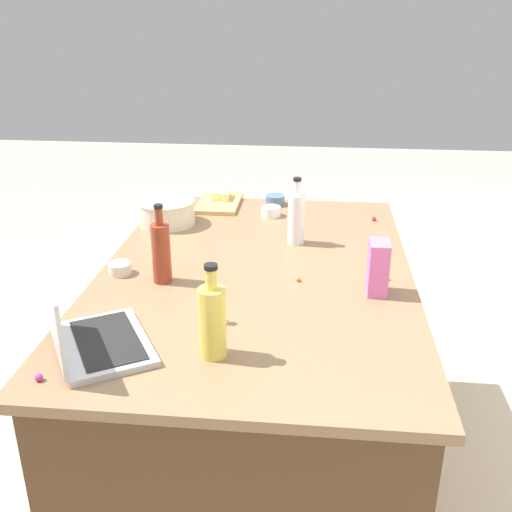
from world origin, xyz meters
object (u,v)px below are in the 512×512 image
(ramekin_wide, at_px, (271,211))
(cutting_board, at_px, (219,203))
(mixing_bowl_large, at_px, (167,211))
(bottle_oil, at_px, (212,320))
(laptop, at_px, (88,335))
(butter_stick_left, at_px, (216,194))
(candy_bag, at_px, (378,268))
(ramekin_small, at_px, (275,200))
(bottle_soy, at_px, (161,251))
(bottle_vinegar, at_px, (296,217))
(kitchen_timer, at_px, (215,311))
(ramekin_medium, at_px, (120,268))
(butter_stick_right, at_px, (225,195))

(ramekin_wide, bearing_deg, cutting_board, -118.75)
(mixing_bowl_large, xyz_separation_m, bottle_oil, (0.97, 0.36, 0.05))
(laptop, height_order, butter_stick_left, laptop)
(bottle_oil, relative_size, candy_bag, 1.49)
(ramekin_small, bearing_deg, bottle_oil, -2.96)
(laptop, height_order, bottle_soy, bottle_soy)
(laptop, xyz_separation_m, bottle_vinegar, (-0.82, 0.50, 0.06))
(kitchen_timer, bearing_deg, bottle_soy, -139.59)
(ramekin_medium, xyz_separation_m, candy_bag, (0.06, 0.84, 0.07))
(bottle_soy, height_order, butter_stick_left, bottle_soy)
(candy_bag, bearing_deg, butter_stick_right, -145.09)
(bottle_oil, distance_m, bottle_soy, 0.48)
(bottle_oil, xyz_separation_m, bottle_soy, (-0.42, -0.24, 0.00))
(bottle_soy, bearing_deg, ramekin_wide, 156.47)
(mixing_bowl_large, xyz_separation_m, candy_bag, (0.56, 0.80, 0.03))
(bottle_vinegar, relative_size, kitchen_timer, 3.29)
(mixing_bowl_large, relative_size, bottle_vinegar, 0.92)
(bottle_vinegar, bearing_deg, cutting_board, -140.05)
(laptop, xyz_separation_m, ramekin_wide, (-1.12, 0.39, -0.03))
(bottle_vinegar, xyz_separation_m, butter_stick_right, (-0.47, -0.34, -0.07))
(butter_stick_left, relative_size, ramekin_small, 1.27)
(bottle_vinegar, height_order, butter_stick_left, bottle_vinegar)
(laptop, relative_size, mixing_bowl_large, 1.62)
(bottle_vinegar, xyz_separation_m, ramekin_medium, (0.34, -0.57, -0.08))
(butter_stick_left, relative_size, candy_bag, 0.65)
(bottle_oil, height_order, butter_stick_right, bottle_oil)
(butter_stick_right, height_order, kitchen_timer, kitchen_timer)
(bottle_vinegar, bearing_deg, ramekin_medium, -59.06)
(cutting_board, height_order, butter_stick_right, butter_stick_right)
(ramekin_medium, xyz_separation_m, ramekin_wide, (-0.64, 0.45, 0.00))
(candy_bag, bearing_deg, laptop, -61.51)
(bottle_vinegar, bearing_deg, ramekin_small, -166.28)
(ramekin_small, bearing_deg, butter_stick_left, -94.67)
(bottle_soy, xyz_separation_m, butter_stick_left, (-0.87, 0.03, -0.07))
(bottle_oil, relative_size, butter_stick_left, 2.31)
(bottle_vinegar, relative_size, bottle_soy, 0.97)
(bottle_soy, distance_m, cutting_board, 0.82)
(laptop, xyz_separation_m, bottle_oil, (-0.01, 0.33, 0.06))
(laptop, xyz_separation_m, butter_stick_left, (-1.30, 0.12, -0.01))
(ramekin_medium, bearing_deg, bottle_vinegar, 120.94)
(bottle_oil, distance_m, cutting_board, 1.26)
(kitchen_timer, bearing_deg, mixing_bowl_large, -157.35)
(ramekin_wide, bearing_deg, butter_stick_right, -127.98)
(ramekin_medium, bearing_deg, butter_stick_right, 164.02)
(bottle_soy, relative_size, candy_bag, 1.54)
(laptop, distance_m, candy_bag, 0.88)
(mixing_bowl_large, relative_size, butter_stick_left, 2.13)
(kitchen_timer, xyz_separation_m, candy_bag, (-0.24, 0.47, 0.05))
(bottle_oil, height_order, bottle_soy, bottle_soy)
(mixing_bowl_large, height_order, bottle_soy, bottle_soy)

